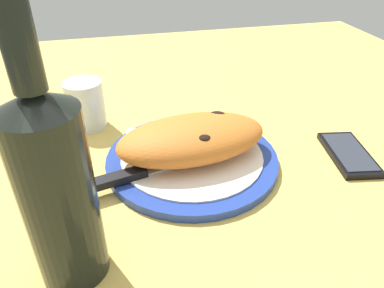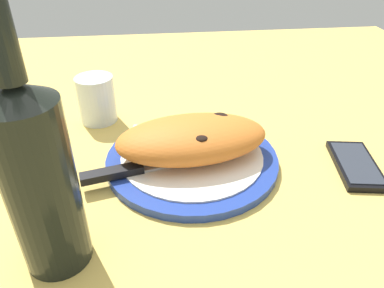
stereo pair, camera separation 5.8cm
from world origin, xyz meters
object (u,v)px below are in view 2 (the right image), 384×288
object	(u,v)px
knife	(133,169)
water_glass	(97,102)
smartphone	(356,165)
fork	(166,130)
wine_bottle	(38,177)
plate	(192,159)
calzone	(194,139)

from	to	relation	value
knife	water_glass	size ratio (longest dim) A/B	2.52
smartphone	water_glass	distance (cm)	47.56
fork	wine_bottle	world-z (taller)	wine_bottle
plate	water_glass	world-z (taller)	water_glass
fork	water_glass	size ratio (longest dim) A/B	1.72
smartphone	plate	bearing A→B (deg)	-9.74
knife	smartphone	world-z (taller)	knife
water_glass	smartphone	bearing A→B (deg)	153.57
calzone	fork	world-z (taller)	calzone
smartphone	wine_bottle	world-z (taller)	wine_bottle
fork	wine_bottle	size ratio (longest dim) A/B	0.51
smartphone	water_glass	xyz separation A→B (cm)	(42.49, -21.12, 3.30)
plate	knife	bearing A→B (deg)	21.36
fork	smartphone	distance (cm)	32.20
plate	fork	bearing A→B (deg)	-64.82
plate	wine_bottle	world-z (taller)	wine_bottle
water_glass	wine_bottle	world-z (taller)	wine_bottle
calzone	water_glass	xyz separation A→B (cm)	(16.83, -16.82, -0.83)
fork	knife	bearing A→B (deg)	63.82
fork	smartphone	size ratio (longest dim) A/B	1.13
water_glass	plate	bearing A→B (deg)	134.68
fork	smartphone	bearing A→B (deg)	157.47
plate	smartphone	xyz separation A→B (cm)	(-26.02, 4.47, -0.23)
fork	plate	bearing A→B (deg)	115.18
fork	calzone	bearing A→B (deg)	116.84
calzone	fork	size ratio (longest dim) A/B	1.63
calzone	knife	xyz separation A→B (cm)	(9.73, 3.49, -2.55)
calzone	fork	distance (cm)	9.44
plate	calzone	xyz separation A→B (cm)	(-0.37, 0.17, 3.91)
smartphone	wine_bottle	size ratio (longest dim) A/B	0.45
wine_bottle	calzone	bearing A→B (deg)	-137.04
calzone	smartphone	xyz separation A→B (cm)	(-25.66, 4.30, -4.13)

